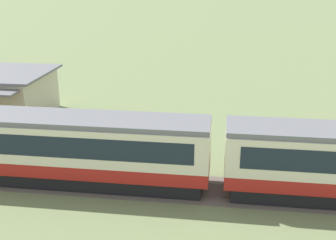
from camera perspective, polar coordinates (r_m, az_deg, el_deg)
name	(u,v)px	position (r m, az deg, el deg)	size (l,w,h in m)	color
passenger_train	(50,145)	(26.41, -15.70, -3.27)	(102.71, 3.19, 4.25)	#AD1E19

